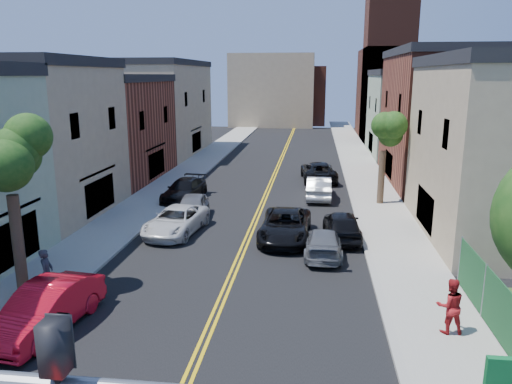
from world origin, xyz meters
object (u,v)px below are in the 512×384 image
(black_car_left, at_px, (184,190))
(red_sedan, at_px, (45,309))
(silver_car_right, at_px, (319,187))
(dark_car_right_far, at_px, (318,171))
(black_suv_lane, at_px, (285,226))
(black_car_right, at_px, (342,225))
(white_pickup, at_px, (176,221))
(grey_car_left, at_px, (192,207))
(pedestrian_right, at_px, (450,306))
(grey_car_right, at_px, (323,243))
(pedestrian_left, at_px, (47,273))

(black_car_left, bearing_deg, red_sedan, -83.31)
(silver_car_right, relative_size, dark_car_right_far, 0.84)
(black_car_left, relative_size, black_suv_lane, 0.91)
(red_sedan, bearing_deg, black_car_right, 53.58)
(white_pickup, height_order, silver_car_right, silver_car_right)
(grey_car_left, bearing_deg, black_suv_lane, -33.77)
(red_sedan, xyz_separation_m, pedestrian_right, (13.53, 1.24, 0.30))
(grey_car_right, bearing_deg, grey_car_left, -32.89)
(black_suv_lane, relative_size, pedestrian_left, 2.92)
(dark_car_right_far, height_order, pedestrian_right, pedestrian_right)
(grey_car_left, distance_m, black_car_left, 4.89)
(red_sedan, distance_m, dark_car_right_far, 27.52)
(white_pickup, xyz_separation_m, black_car_right, (9.04, 0.11, 0.05))
(white_pickup, height_order, pedestrian_left, pedestrian_left)
(grey_car_right, bearing_deg, pedestrian_right, 120.08)
(black_suv_lane, xyz_separation_m, pedestrian_left, (-8.70, -8.30, 0.33))
(black_car_left, xyz_separation_m, dark_car_right_far, (9.30, 7.71, 0.06))
(black_car_right, distance_m, pedestrian_left, 14.61)
(black_car_right, relative_size, black_suv_lane, 0.82)
(pedestrian_left, bearing_deg, black_car_right, -64.03)
(black_car_left, xyz_separation_m, silver_car_right, (9.30, 1.65, 0.06))
(dark_car_right_far, xyz_separation_m, pedestrian_left, (-10.50, -23.62, 0.31))
(black_car_right, xyz_separation_m, dark_car_right_far, (-1.20, 14.88, 0.02))
(silver_car_right, relative_size, black_suv_lane, 0.87)
(silver_car_right, bearing_deg, pedestrian_right, 102.93)
(black_car_left, relative_size, grey_car_right, 1.14)
(white_pickup, distance_m, grey_car_left, 2.71)
(grey_car_left, distance_m, grey_car_right, 9.34)
(white_pickup, relative_size, silver_car_right, 1.08)
(black_car_right, xyz_separation_m, pedestrian_left, (-11.70, -8.74, 0.33))
(silver_car_right, relative_size, pedestrian_left, 2.53)
(pedestrian_right, bearing_deg, white_pickup, -44.15)
(black_suv_lane, bearing_deg, white_pickup, 178.07)
(red_sedan, xyz_separation_m, black_car_left, (0.00, 18.19, -0.07))
(red_sedan, xyz_separation_m, silver_car_right, (9.30, 19.83, -0.01))
(grey_car_left, bearing_deg, black_car_left, 104.09)
(black_car_right, bearing_deg, grey_car_left, -19.38)
(pedestrian_left, bearing_deg, grey_car_right, -70.82)
(red_sedan, height_order, dark_car_right_far, red_sedan)
(grey_car_right, xyz_separation_m, black_suv_lane, (-1.98, 2.14, 0.13))
(grey_car_right, bearing_deg, white_pickup, -16.41)
(red_sedan, distance_m, black_car_right, 15.22)
(grey_car_left, xyz_separation_m, silver_car_right, (7.60, 6.23, 0.03))
(white_pickup, height_order, black_suv_lane, black_suv_lane)
(grey_car_right, relative_size, black_suv_lane, 0.80)
(grey_car_left, xyz_separation_m, black_car_left, (-1.70, 4.58, -0.03))
(silver_car_right, xyz_separation_m, pedestrian_right, (4.23, -18.59, 0.31))
(black_suv_lane, distance_m, pedestrian_left, 12.03)
(grey_car_left, relative_size, pedestrian_left, 2.35)
(white_pickup, distance_m, silver_car_right, 11.88)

